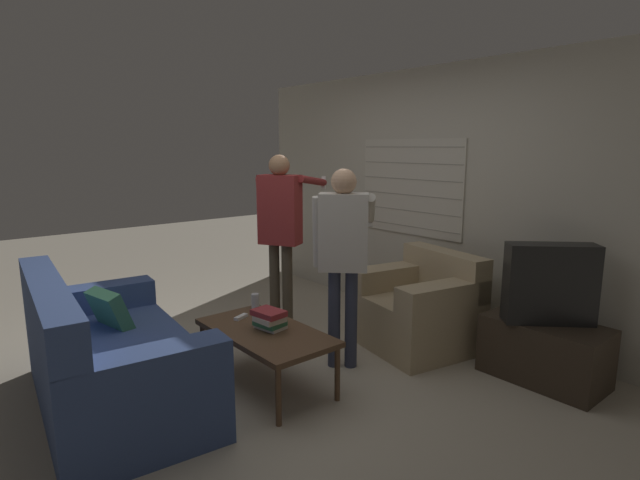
{
  "coord_description": "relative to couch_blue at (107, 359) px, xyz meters",
  "views": [
    {
      "loc": [
        3.11,
        -2.07,
        1.78
      ],
      "look_at": [
        -0.05,
        0.59,
        1.0
      ],
      "focal_mm": 28.0,
      "sensor_mm": 36.0,
      "label": 1
    }
  ],
  "objects": [
    {
      "name": "ground_plane",
      "position": [
        0.29,
        1.12,
        -0.34
      ],
      "size": [
        16.0,
        16.0,
        0.0
      ],
      "primitive_type": "plane",
      "color": "#B2A893"
    },
    {
      "name": "wall_back",
      "position": [
        0.29,
        3.15,
        0.94
      ],
      "size": [
        5.2,
        0.08,
        2.55
      ],
      "color": "#BCB7A8",
      "rests_on": "ground_plane"
    },
    {
      "name": "couch_blue",
      "position": [
        0.0,
        0.0,
        0.0
      ],
      "size": [
        1.91,
        1.14,
        0.93
      ],
      "rotation": [
        0.0,
        0.0,
        -0.11
      ],
      "color": "#384C7F",
      "rests_on": "ground_plane"
    },
    {
      "name": "armchair_beige",
      "position": [
        0.7,
        2.49,
        0.01
      ],
      "size": [
        1.1,
        1.02,
        0.85
      ],
      "rotation": [
        0.0,
        0.0,
        2.94
      ],
      "color": "tan",
      "rests_on": "ground_plane"
    },
    {
      "name": "coffee_table",
      "position": [
        0.46,
        1.0,
        0.06
      ],
      "size": [
        1.11,
        0.59,
        0.44
      ],
      "color": "brown",
      "rests_on": "ground_plane"
    },
    {
      "name": "tv_stand",
      "position": [
        1.76,
        2.68,
        -0.1
      ],
      "size": [
        0.87,
        0.48,
        0.47
      ],
      "color": "#33281E",
      "rests_on": "ground_plane"
    },
    {
      "name": "tv",
      "position": [
        1.76,
        2.69,
        0.43
      ],
      "size": [
        0.6,
        0.6,
        0.6
      ],
      "rotation": [
        0.0,
        0.0,
        3.93
      ],
      "color": "black",
      "rests_on": "tv_stand"
    },
    {
      "name": "person_left_standing",
      "position": [
        -0.4,
        1.77,
        0.74
      ],
      "size": [
        0.49,
        0.85,
        1.7
      ],
      "rotation": [
        0.0,
        0.0,
        0.51
      ],
      "color": "#4C4233",
      "rests_on": "ground_plane"
    },
    {
      "name": "person_right_standing",
      "position": [
        0.57,
        1.68,
        0.68
      ],
      "size": [
        0.47,
        0.77,
        1.61
      ],
      "rotation": [
        0.0,
        0.0,
        0.78
      ],
      "color": "#33384C",
      "rests_on": "ground_plane"
    },
    {
      "name": "book_stack",
      "position": [
        0.47,
        1.03,
        0.18
      ],
      "size": [
        0.26,
        0.22,
        0.15
      ],
      "color": "beige",
      "rests_on": "coffee_table"
    },
    {
      "name": "soda_can",
      "position": [
        -0.01,
        1.22,
        0.17
      ],
      "size": [
        0.07,
        0.07,
        0.13
      ],
      "color": "silver",
      "rests_on": "coffee_table"
    },
    {
      "name": "spare_remote",
      "position": [
        0.13,
        0.99,
        0.12
      ],
      "size": [
        0.08,
        0.14,
        0.02
      ],
      "rotation": [
        0.0,
        0.0,
        0.37
      ],
      "color": "white",
      "rests_on": "coffee_table"
    }
  ]
}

